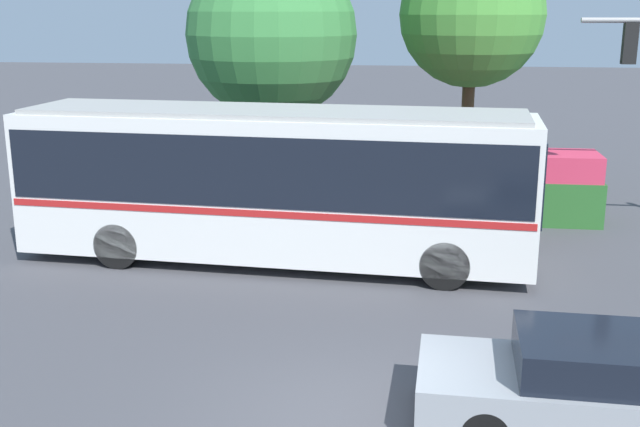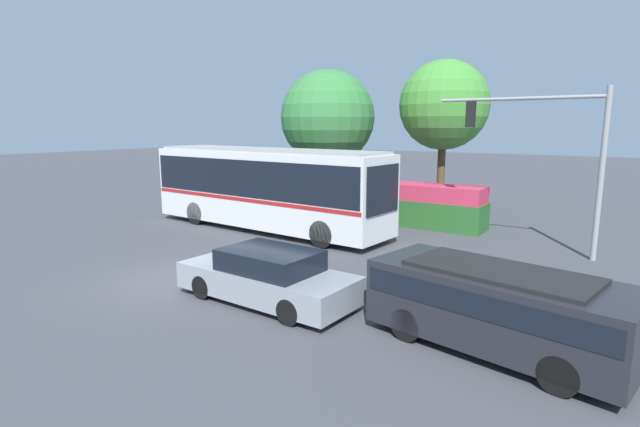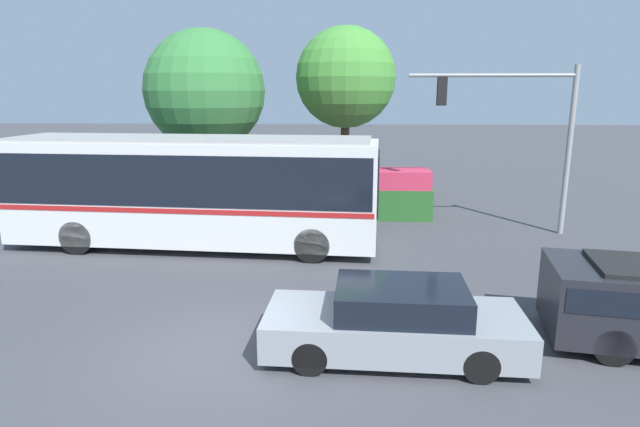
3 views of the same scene
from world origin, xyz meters
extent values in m
plane|color=#444449|center=(0.00, 0.00, 0.00)|extent=(140.00, 140.00, 0.00)
cube|color=silver|center=(-2.25, 6.68, 1.76)|extent=(11.16, 3.15, 3.01)
cube|color=black|center=(-2.25, 6.68, 2.24)|extent=(10.94, 3.18, 1.45)
cube|color=#B21E1E|center=(-2.25, 6.68, 1.40)|extent=(11.05, 3.18, 0.14)
cube|color=black|center=(3.27, 6.33, 2.12)|extent=(0.19, 2.09, 1.69)
cube|color=#9D9D99|center=(-2.25, 6.68, 3.31)|extent=(10.71, 2.93, 0.10)
cylinder|color=black|center=(1.56, 7.52, 0.50)|extent=(1.02, 0.36, 1.00)
cylinder|color=black|center=(1.42, 5.36, 0.50)|extent=(1.02, 0.36, 1.00)
cylinder|color=black|center=(-5.37, 7.96, 0.50)|extent=(1.02, 0.36, 1.00)
cylinder|color=black|center=(-5.51, 5.80, 0.50)|extent=(1.02, 0.36, 1.00)
cube|color=gray|center=(3.23, 0.13, 0.49)|extent=(4.68, 2.01, 0.65)
cube|color=black|center=(3.35, 0.12, 1.07)|extent=(2.37, 1.70, 0.51)
cylinder|color=black|center=(1.77, -0.62, 0.30)|extent=(0.61, 0.24, 0.60)
cylinder|color=black|center=(1.84, 0.99, 0.30)|extent=(0.61, 0.24, 0.60)
cylinder|color=black|center=(4.58, -0.73, 0.30)|extent=(0.61, 0.24, 0.60)
cylinder|color=black|center=(4.65, 0.88, 0.30)|extent=(0.61, 0.24, 0.60)
cylinder|color=black|center=(7.03, -0.01, 0.34)|extent=(0.72, 0.38, 0.68)
cylinder|color=black|center=(7.33, 1.67, 0.34)|extent=(0.72, 0.38, 0.68)
cylinder|color=gray|center=(9.59, 8.84, 2.75)|extent=(0.18, 0.18, 5.50)
cylinder|color=gray|center=(6.95, 8.84, 5.17)|extent=(5.27, 0.12, 0.12)
cube|color=black|center=(5.40, 8.84, 4.67)|extent=(0.30, 0.22, 0.90)
cylinder|color=red|center=(5.40, 8.96, 4.97)|extent=(0.18, 0.02, 0.18)
cylinder|color=yellow|center=(5.40, 8.96, 4.67)|extent=(0.18, 0.02, 0.18)
cylinder|color=green|center=(5.40, 8.96, 4.37)|extent=(0.18, 0.02, 0.18)
cube|color=#286028|center=(2.15, 10.96, 0.57)|extent=(6.79, 1.57, 1.15)
cube|color=#CC3351|center=(2.15, 10.96, 1.48)|extent=(6.65, 1.49, 0.67)
cylinder|color=brown|center=(-3.51, 13.30, 1.46)|extent=(0.30, 0.30, 2.92)
sphere|color=#387F3D|center=(-3.51, 13.30, 4.71)|extent=(4.97, 4.97, 4.97)
cylinder|color=brown|center=(2.28, 14.76, 1.85)|extent=(0.38, 0.38, 3.71)
sphere|color=#479338|center=(2.28, 14.76, 5.26)|extent=(4.33, 4.33, 4.33)
camera|label=1|loc=(0.84, -9.49, 5.39)|focal=43.67mm
camera|label=2|loc=(10.69, -8.69, 4.28)|focal=27.32mm
camera|label=3|loc=(2.35, -8.63, 4.65)|focal=29.42mm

